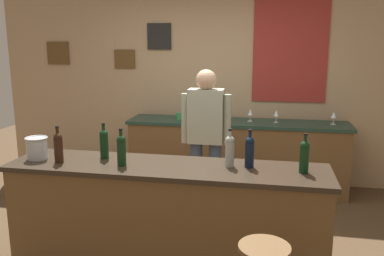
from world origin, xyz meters
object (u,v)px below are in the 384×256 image
Objects in this scene: wine_bottle_b at (104,143)px; wine_glass_d at (334,115)px; wine_bottle_f at (304,155)px; wine_glass_c at (276,114)px; wine_bottle_d at (230,150)px; bartender at (206,135)px; wine_glass_a at (223,112)px; coffee_mug at (179,116)px; wine_glass_b at (250,113)px; ice_bucket at (37,147)px; wine_bottle_a at (58,146)px; wine_bottle_c at (121,149)px; wine_bottle_e at (250,151)px.

wine_bottle_b is 1.97× the size of wine_glass_d.
wine_bottle_f is 2.06m from wine_glass_c.
wine_bottle_b is 1.07m from wine_bottle_d.
wine_glass_a is (0.06, 1.03, 0.07)m from bartender.
wine_glass_b is at bearing 4.84° from coffee_mug.
bartender is 1.66m from ice_bucket.
wine_bottle_f is (1.96, 0.10, 0.00)m from wine_bottle_a.
wine_bottle_a is 1.97× the size of wine_glass_a.
wine_bottle_a and wine_bottle_f have the same top height.
wine_bottle_a is 0.37m from wine_bottle_b.
bartender is at bearing -143.72° from wine_glass_d.
wine_bottle_a is at bearing -14.11° from ice_bucket.
bartender is 5.29× the size of wine_bottle_f.
ice_bucket is (-0.55, -0.13, -0.04)m from wine_bottle_b.
bartender is at bearing 39.89° from ice_bucket.
wine_glass_d is at bearing 61.93° from wine_bottle_d.
ice_bucket is at bearing -133.66° from wine_glass_c.
wine_bottle_c is 1.00× the size of wine_bottle_f.
wine_bottle_a is 3.27m from wine_glass_d.
wine_bottle_c is 2.88m from wine_glass_d.
wine_bottle_b reaches higher than wine_glass_b.
wine_glass_d is (1.35, 0.01, 0.00)m from wine_glass_a.
wine_bottle_f is 2.13m from wine_glass_b.
wine_bottle_f reaches higher than wine_glass_b.
coffee_mug is (0.54, 2.09, -0.11)m from wine_bottle_a.
wine_bottle_b reaches higher than coffee_mug.
wine_bottle_b is 2.45m from wine_glass_c.
wine_glass_c is at bearing -2.41° from wine_glass_b.
wine_bottle_f is at bearing -84.83° from wine_glass_c.
wine_bottle_f is (0.41, -0.06, 0.00)m from wine_bottle_e.
wine_glass_b is (0.91, 2.15, -0.05)m from wine_bottle_c.
wine_bottle_d reaches higher than wine_glass_c.
wine_bottle_d is at bearing 9.52° from wine_bottle_c.
ice_bucket is at bearing -140.11° from bartender.
wine_bottle_a and wine_bottle_b have the same top height.
wine_glass_d reaches higher than coffee_mug.
wine_bottle_f is 1.97× the size of wine_glass_d.
wine_glass_c is at bearing 95.17° from wine_bottle_f.
wine_bottle_c is (0.54, 0.01, 0.00)m from wine_bottle_a.
wine_bottle_d reaches higher than coffee_mug.
wine_bottle_a reaches higher than wine_glass_a.
wine_bottle_c is at bearing -170.48° from wine_bottle_d.
bartender reaches higher than wine_bottle_e.
wine_bottle_f is 2.45× the size of coffee_mug.
wine_bottle_e is (1.22, -0.02, 0.00)m from wine_bottle_b.
wine_bottle_e is (0.50, -0.96, 0.12)m from bartender.
wine_bottle_d is at bearing -66.40° from coffee_mug.
bartender is at bearing 117.43° from wine_bottle_e.
wine_bottle_f is at bearing -67.52° from wine_glass_a.
wine_bottle_d is 1.00× the size of wine_bottle_e.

